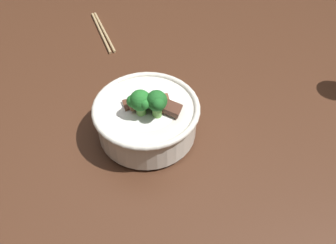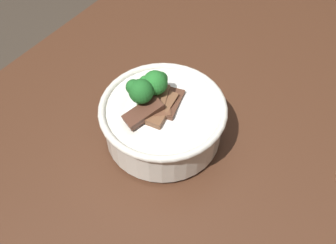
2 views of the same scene
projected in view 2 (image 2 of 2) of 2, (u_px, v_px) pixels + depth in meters
name	position (u px, v px, depth m)	size (l,w,h in m)	color
dining_table	(208.00, 197.00, 0.70)	(1.45, 0.94, 0.79)	#472819
rice_bowl	(162.00, 117.00, 0.63)	(0.21, 0.21, 0.14)	silver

